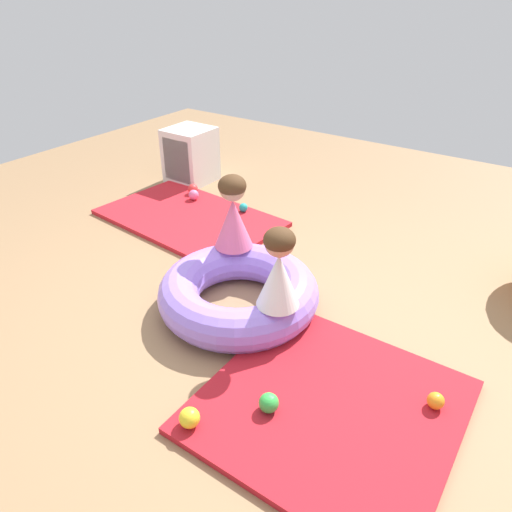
{
  "coord_description": "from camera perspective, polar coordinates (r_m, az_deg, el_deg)",
  "views": [
    {
      "loc": [
        1.49,
        -1.97,
        1.91
      ],
      "look_at": [
        -0.05,
        0.26,
        0.31
      ],
      "focal_mm": 33.47,
      "sensor_mm": 36.0,
      "label": 1
    }
  ],
  "objects": [
    {
      "name": "ground_plane",
      "position": [
        3.13,
        -2.0,
        -7.14
      ],
      "size": [
        8.0,
        8.0,
        0.0
      ],
      "primitive_type": "plane",
      "color": "#93704C"
    },
    {
      "name": "gym_mat_far_left",
      "position": [
        2.57,
        8.81,
        -17.33
      ],
      "size": [
        1.22,
        1.21,
        0.04
      ],
      "primitive_type": "cube",
      "rotation": [
        0.0,
        0.0,
        0.0
      ],
      "color": "#B21923",
      "rests_on": "ground"
    },
    {
      "name": "gym_mat_center_rear",
      "position": [
        4.35,
        -7.98,
        4.53
      ],
      "size": [
        1.66,
        1.12,
        0.04
      ],
      "primitive_type": "cube",
      "rotation": [
        0.0,
        0.0,
        -0.09
      ],
      "color": "red",
      "rests_on": "ground"
    },
    {
      "name": "inflatable_cushion",
      "position": [
        3.11,
        -2.1,
        -4.36
      ],
      "size": [
        1.04,
        1.04,
        0.27
      ],
      "primitive_type": "torus",
      "color": "#9975EA",
      "rests_on": "ground"
    },
    {
      "name": "child_in_white",
      "position": [
        2.65,
        2.73,
        -1.54
      ],
      "size": [
        0.34,
        0.34,
        0.49
      ],
      "rotation": [
        0.0,
        0.0,
        2.05
      ],
      "color": "white",
      "rests_on": "inflatable_cushion"
    },
    {
      "name": "child_in_pink",
      "position": [
        3.25,
        -2.78,
        5.2
      ],
      "size": [
        0.35,
        0.35,
        0.52
      ],
      "rotation": [
        0.0,
        0.0,
        5.91
      ],
      "color": "#E5608E",
      "rests_on": "inflatable_cushion"
    },
    {
      "name": "play_ball_teal",
      "position": [
        4.37,
        -1.53,
        5.81
      ],
      "size": [
        0.08,
        0.08,
        0.08
      ],
      "primitive_type": "sphere",
      "color": "teal",
      "rests_on": "gym_mat_center_rear"
    },
    {
      "name": "play_ball_pink",
      "position": [
        4.65,
        -7.46,
        7.26
      ],
      "size": [
        0.1,
        0.1,
        0.1
      ],
      "primitive_type": "sphere",
      "color": "pink",
      "rests_on": "gym_mat_center_rear"
    },
    {
      "name": "play_ball_orange",
      "position": [
        2.64,
        20.68,
        -15.88
      ],
      "size": [
        0.09,
        0.09,
        0.09
      ],
      "primitive_type": "sphere",
      "color": "orange",
      "rests_on": "gym_mat_far_left"
    },
    {
      "name": "play_ball_yellow",
      "position": [
        2.42,
        -7.95,
        -18.6
      ],
      "size": [
        0.1,
        0.1,
        0.1
      ],
      "primitive_type": "sphere",
      "color": "yellow",
      "rests_on": "gym_mat_far_left"
    },
    {
      "name": "play_ball_blue",
      "position": [
        3.94,
        -3.29,
        2.95
      ],
      "size": [
        0.09,
        0.09,
        0.09
      ],
      "primitive_type": "sphere",
      "color": "blue",
      "rests_on": "gym_mat_center_rear"
    },
    {
      "name": "play_ball_red",
      "position": [
        4.78,
        -7.55,
        7.94
      ],
      "size": [
        0.1,
        0.1,
        0.1
      ],
      "primitive_type": "sphere",
      "color": "red",
      "rests_on": "gym_mat_center_rear"
    },
    {
      "name": "play_ball_green",
      "position": [
        2.46,
        1.54,
        -17.13
      ],
      "size": [
        0.1,
        0.1,
        0.1
      ],
      "primitive_type": "sphere",
      "color": "green",
      "rests_on": "gym_mat_far_left"
    },
    {
      "name": "storage_cube",
      "position": [
        5.13,
        -8.01,
        11.77
      ],
      "size": [
        0.44,
        0.44,
        0.56
      ],
      "color": "silver",
      "rests_on": "ground"
    }
  ]
}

